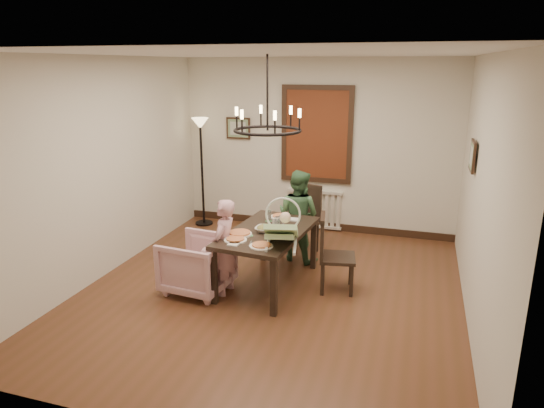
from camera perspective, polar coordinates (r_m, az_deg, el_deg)
The scene contains 17 objects.
room_shell at distance 5.93m, azimuth 0.95°, elevation 3.56°, with size 4.51×5.00×2.81m.
dining_table at distance 6.00m, azimuth -0.50°, elevation -3.89°, with size 1.01×1.61×0.72m.
chair_far at distance 7.07m, azimuth 3.37°, elevation -1.88°, with size 0.45×0.45×1.02m, color black, non-canonical shape.
chair_right at distance 5.96m, azimuth 7.74°, elevation -5.76°, with size 0.42×0.42×0.96m, color black, non-canonical shape.
armchair at distance 6.02m, azimuth -8.83°, elevation -7.01°, with size 0.74×0.76×0.69m, color #D1A0AA.
elderly_woman at distance 5.86m, azimuth -5.63°, elevation -6.00°, with size 0.36×0.23×0.98m, color #C78C97.
seated_man at distance 6.82m, azimuth 3.08°, elevation -2.27°, with size 0.53×0.41×1.08m, color #3D6641.
baby_bouncer at distance 5.43m, azimuth 1.14°, elevation -3.00°, with size 0.42×0.58×0.38m, color #AFD995, non-canonical shape.
salad_bowl at distance 5.92m, azimuth -0.79°, elevation -2.94°, with size 0.30×0.30×0.07m, color white.
pizza_platter at distance 5.82m, azimuth -3.80°, elevation -3.47°, with size 0.29×0.29×0.04m, color tan.
drinking_glass at distance 6.07m, azimuth 0.63°, elevation -2.16°, with size 0.06×0.06×0.13m, color silver.
window_blinds at distance 7.89m, azimuth 5.27°, elevation 8.13°, with size 1.00×0.03×1.40m, color maroon.
radiator at distance 8.18m, azimuth 5.08°, elevation -0.56°, with size 0.92×0.12×0.62m, color silver, non-canonical shape.
picture_back at distance 8.28m, azimuth -3.99°, elevation 8.88°, with size 0.42×0.03×0.36m, color black.
picture_right at distance 6.20m, azimuth 22.53°, elevation 5.25°, with size 0.42×0.03×0.36m, color black.
floor_lamp at distance 8.33m, azimuth -8.22°, elevation 3.56°, with size 0.30×0.30×1.80m, color black, non-canonical shape.
chandelier at distance 5.68m, azimuth -0.54°, elevation 8.65°, with size 0.80×0.80×0.04m, color black.
Camera 1 is at (1.62, -5.19, 2.69)m, focal length 32.00 mm.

